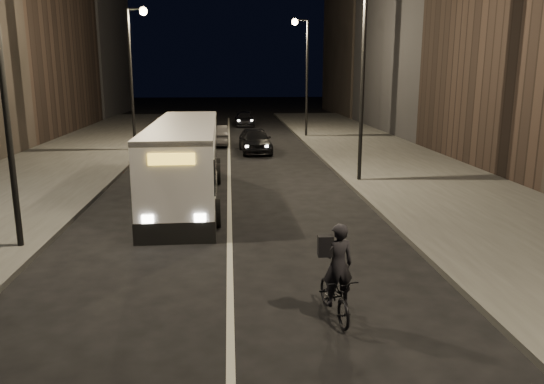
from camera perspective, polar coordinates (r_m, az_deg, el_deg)
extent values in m
plane|color=black|center=(11.12, -4.52, -12.34)|extent=(180.00, 180.00, 0.00)
cube|color=#383835|center=(25.92, 14.51, 2.13)|extent=(7.00, 70.00, 0.16)
cube|color=#383835|center=(25.95, -23.76, 1.46)|extent=(7.00, 70.00, 0.16)
cylinder|color=black|center=(22.76, 9.70, 11.26)|extent=(0.16, 0.16, 8.00)
cylinder|color=black|center=(38.47, 3.77, 12.00)|extent=(0.16, 0.16, 8.00)
cube|color=black|center=(38.56, 3.17, 17.96)|extent=(0.90, 0.08, 0.08)
sphere|color=#FFD18C|center=(38.49, 2.47, 17.83)|extent=(0.44, 0.44, 0.44)
cylinder|color=black|center=(15.16, -26.86, 9.37)|extent=(0.16, 0.16, 8.00)
cylinder|color=black|center=(32.56, -14.90, 11.45)|extent=(0.16, 0.16, 8.00)
cube|color=black|center=(32.66, -14.50, 18.52)|extent=(0.90, 0.08, 0.08)
sphere|color=#FFD18C|center=(32.58, -13.67, 18.40)|extent=(0.44, 0.44, 0.44)
cube|color=white|center=(19.97, -9.29, 3.20)|extent=(2.39, 10.77, 2.86)
cube|color=black|center=(19.91, -9.33, 4.35)|extent=(2.46, 10.41, 1.03)
cube|color=white|center=(19.79, -9.44, 7.17)|extent=(2.41, 10.77, 0.16)
cube|color=gold|center=(14.53, -10.77, 3.49)|extent=(1.25, 0.13, 0.31)
cylinder|color=black|center=(16.64, -13.83, -2.41)|extent=(0.33, 0.90, 0.89)
cylinder|color=black|center=(16.46, -6.10, -2.27)|extent=(0.33, 0.90, 0.89)
cylinder|color=black|center=(23.58, -11.40, 2.16)|extent=(0.33, 0.90, 0.89)
cylinder|color=black|center=(23.45, -5.95, 2.28)|extent=(0.33, 0.90, 0.89)
imported|color=black|center=(10.64, 6.77, -10.93)|extent=(0.80, 1.77, 0.90)
imported|color=black|center=(10.20, 7.10, -7.78)|extent=(0.64, 0.46, 1.63)
imported|color=black|center=(31.52, -1.84, 5.59)|extent=(1.99, 4.42, 1.47)
imported|color=#2F2F31|center=(34.86, -6.00, 6.09)|extent=(1.61, 4.04, 1.31)
imported|color=black|center=(47.30, -2.96, 7.84)|extent=(1.76, 4.12, 1.18)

